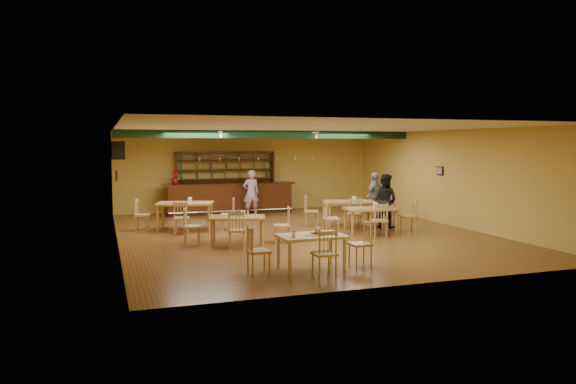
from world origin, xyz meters
name	(u,v)px	position (x,y,z in m)	size (l,w,h in m)	color
floor	(300,233)	(0.00, 0.00, 0.00)	(12.00, 12.00, 0.00)	#573419
ceiling_beam	(271,135)	(0.00, 2.80, 2.87)	(10.00, 0.30, 0.25)	black
track_rail_left	(214,132)	(-1.80, 3.40, 2.94)	(0.05, 2.50, 0.05)	silver
track_rail_right	(305,133)	(1.40, 3.40, 2.94)	(0.05, 2.50, 0.05)	silver
ac_unit	(119,150)	(-4.80, 4.20, 2.35)	(0.34, 0.70, 0.48)	silver
picture_left	(116,176)	(-4.97, 1.00, 1.70)	(0.04, 0.34, 0.28)	black
picture_right	(440,171)	(4.97, 0.50, 1.70)	(0.04, 0.34, 0.28)	black
bar_counter	(230,198)	(-0.90, 5.15, 0.56)	(4.87, 0.85, 1.13)	black
back_bar_hutch	(226,182)	(-0.90, 5.78, 1.14)	(3.77, 0.40, 2.28)	black
poinsettia	(175,178)	(-2.88, 5.15, 1.36)	(0.26, 0.26, 0.47)	maroon
dining_table_a	(185,216)	(-3.02, 1.76, 0.41)	(1.64, 0.98, 0.82)	#A4773A
dining_table_b	(349,213)	(2.02, 1.01, 0.39)	(1.54, 0.92, 0.77)	#A4773A
dining_table_c	(237,230)	(-2.08, -0.96, 0.35)	(1.41, 0.85, 0.70)	#A4773A
dining_table_d	(370,220)	(1.95, -0.54, 0.36)	(1.46, 0.88, 0.73)	#A4773A
near_table	(311,252)	(-1.35, -4.29, 0.36)	(1.33, 0.86, 0.71)	tan
pizza_tray	(315,234)	(-1.25, -4.29, 0.72)	(0.40, 0.40, 0.01)	silver
parmesan_shaker	(294,234)	(-1.78, -4.44, 0.77)	(0.07, 0.07, 0.11)	#EAE5C6
napkin_stack	(323,232)	(-1.01, -4.10, 0.73)	(0.20, 0.15, 0.03)	white
pizza_server	(321,233)	(-1.11, -4.24, 0.73)	(0.32, 0.09, 0.00)	silver
side_plate	(339,235)	(-0.82, -4.48, 0.72)	(0.22, 0.22, 0.01)	white
patron_bar	(251,193)	(-0.30, 4.33, 0.82)	(0.60, 0.39, 1.63)	#9E55B8
patron_right_a	(385,201)	(2.82, 0.21, 0.83)	(0.81, 0.63, 1.66)	black
patron_right_b	(375,197)	(3.15, 1.46, 0.81)	(0.95, 0.40, 1.63)	gray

